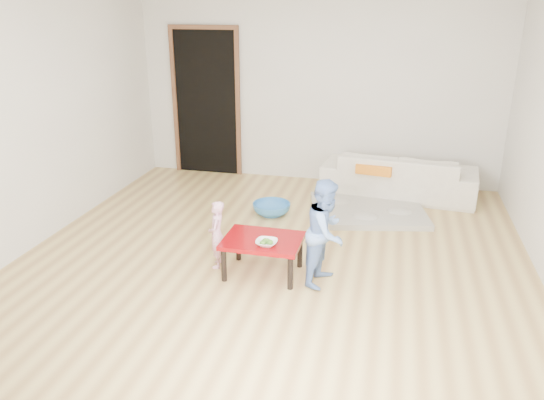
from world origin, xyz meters
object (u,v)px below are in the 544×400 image
(red_table, at_px, (263,256))
(child_pink, at_px, (217,234))
(bowl, at_px, (267,243))
(child_blue, at_px, (326,232))
(sofa, at_px, (399,175))
(basin, at_px, (272,209))

(red_table, relative_size, child_pink, 1.08)
(bowl, xyz_separation_m, child_blue, (0.52, 0.12, 0.11))
(sofa, relative_size, child_blue, 1.99)
(child_pink, xyz_separation_m, basin, (0.20, 1.41, -0.26))
(sofa, bearing_deg, bowl, 72.56)
(sofa, relative_size, child_pink, 2.94)
(child_pink, height_order, basin, child_pink)
(red_table, bearing_deg, child_pink, 173.61)
(bowl, distance_m, child_blue, 0.54)
(sofa, bearing_deg, red_table, 70.25)
(child_blue, distance_m, basin, 1.75)
(red_table, height_order, child_pink, child_pink)
(child_pink, distance_m, child_blue, 1.06)
(basin, bearing_deg, child_blue, -60.08)
(child_pink, bearing_deg, basin, 161.78)
(red_table, xyz_separation_m, child_pink, (-0.46, 0.05, 0.15))
(bowl, height_order, basin, bowl)
(red_table, relative_size, basin, 1.58)
(bowl, bearing_deg, basin, 101.72)
(basin, bearing_deg, bowl, -78.28)
(sofa, distance_m, child_pink, 2.97)
(child_pink, bearing_deg, bowl, 61.33)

